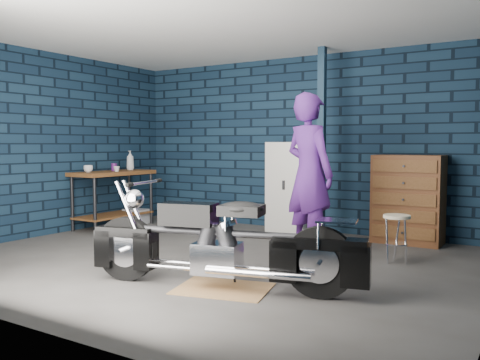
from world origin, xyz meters
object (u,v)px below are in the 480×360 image
at_px(workbench, 114,199).
at_px(storage_bin, 136,216).
at_px(person, 309,174).
at_px(tool_chest, 408,199).
at_px(motorcycle, 223,236).
at_px(shop_stool, 396,239).
at_px(locker, 290,187).

xyz_separation_m(workbench, storage_bin, (0.02, 0.50, -0.33)).
bearing_deg(person, tool_chest, -102.46).
height_order(workbench, motorcycle, motorcycle).
bearing_deg(storage_bin, tool_chest, 8.37).
distance_m(storage_bin, tool_chest, 4.43).
xyz_separation_m(person, shop_stool, (1.06, 0.04, -0.71)).
distance_m(workbench, locker, 2.86).
bearing_deg(workbench, motorcycle, -30.06).
bearing_deg(motorcycle, shop_stool, 46.50).
height_order(workbench, tool_chest, tool_chest).
bearing_deg(workbench, shop_stool, -1.32).
bearing_deg(tool_chest, locker, 180.00).
xyz_separation_m(workbench, person, (3.50, -0.15, 0.53)).
distance_m(workbench, tool_chest, 4.52).
bearing_deg(person, workbench, 19.43).
distance_m(person, locker, 1.59).
relative_size(storage_bin, locker, 0.29).
xyz_separation_m(storage_bin, locker, (2.59, 0.64, 0.57)).
height_order(workbench, locker, locker).
bearing_deg(person, locker, -33.57).
height_order(motorcycle, tool_chest, tool_chest).
relative_size(storage_bin, shop_stool, 0.72).
bearing_deg(locker, shop_stool, -32.61).
distance_m(locker, tool_chest, 1.77).
bearing_deg(workbench, storage_bin, 87.71).
relative_size(motorcycle, locker, 1.64).
height_order(motorcycle, person, person).
relative_size(locker, tool_chest, 1.15).
bearing_deg(storage_bin, shop_stool, -7.60).
bearing_deg(shop_stool, motorcycle, -119.74).
relative_size(workbench, locker, 1.02).
height_order(motorcycle, locker, locker).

